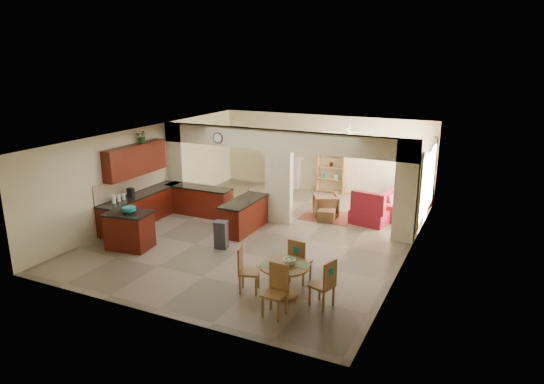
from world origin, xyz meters
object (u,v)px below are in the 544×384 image
at_px(kitchen_island, 129,230).
at_px(sofa, 406,201).
at_px(armchair, 326,205).
at_px(dining_table, 285,275).

distance_m(kitchen_island, sofa, 8.53).
distance_m(kitchen_island, armchair, 6.02).
bearing_deg(dining_table, kitchen_island, 171.59).
relative_size(kitchen_island, armchair, 1.61).
bearing_deg(kitchen_island, sofa, 37.81).
bearing_deg(armchair, kitchen_island, 22.90).
bearing_deg(armchair, sofa, -176.14).
height_order(kitchen_island, armchair, kitchen_island).
height_order(dining_table, armchair, dining_table).
xyz_separation_m(dining_table, armchair, (-0.97, 5.40, -0.14)).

